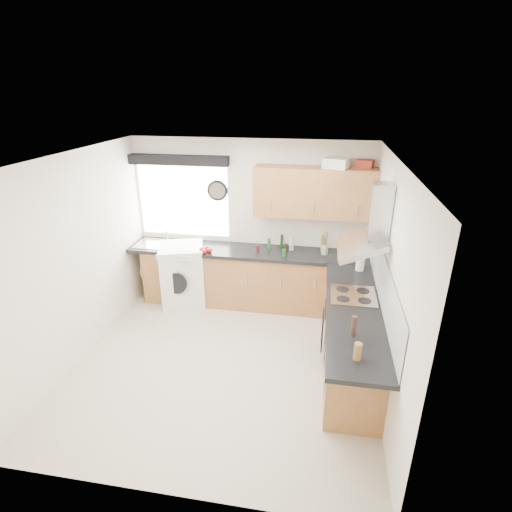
% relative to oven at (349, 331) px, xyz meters
% --- Properties ---
extents(ground_plane, '(3.60, 3.60, 0.00)m').
position_rel_oven_xyz_m(ground_plane, '(-1.50, -0.30, -0.42)').
color(ground_plane, beige).
extents(ceiling, '(3.60, 3.60, 0.02)m').
position_rel_oven_xyz_m(ceiling, '(-1.50, -0.30, 2.08)').
color(ceiling, white).
rests_on(ceiling, wall_back).
extents(wall_back, '(3.60, 0.02, 2.50)m').
position_rel_oven_xyz_m(wall_back, '(-1.50, 1.50, 0.82)').
color(wall_back, silver).
rests_on(wall_back, ground_plane).
extents(wall_front, '(3.60, 0.02, 2.50)m').
position_rel_oven_xyz_m(wall_front, '(-1.50, -2.10, 0.82)').
color(wall_front, silver).
rests_on(wall_front, ground_plane).
extents(wall_left, '(0.02, 3.60, 2.50)m').
position_rel_oven_xyz_m(wall_left, '(-3.30, -0.30, 0.82)').
color(wall_left, silver).
rests_on(wall_left, ground_plane).
extents(wall_right, '(0.02, 3.60, 2.50)m').
position_rel_oven_xyz_m(wall_right, '(0.30, -0.30, 0.82)').
color(wall_right, silver).
rests_on(wall_right, ground_plane).
extents(window, '(1.40, 0.02, 1.10)m').
position_rel_oven_xyz_m(window, '(-2.55, 1.49, 1.12)').
color(window, white).
rests_on(window, wall_back).
extents(window_blind, '(1.50, 0.18, 0.14)m').
position_rel_oven_xyz_m(window_blind, '(-2.55, 1.40, 1.76)').
color(window_blind, black).
rests_on(window_blind, wall_back).
extents(splashback, '(0.01, 3.00, 0.54)m').
position_rel_oven_xyz_m(splashback, '(0.29, 0.00, 0.75)').
color(splashback, white).
rests_on(splashback, wall_right).
extents(base_cab_back, '(3.00, 0.58, 0.86)m').
position_rel_oven_xyz_m(base_cab_back, '(-1.60, 1.21, 0.01)').
color(base_cab_back, brown).
rests_on(base_cab_back, ground_plane).
extents(base_cab_corner, '(0.60, 0.60, 0.86)m').
position_rel_oven_xyz_m(base_cab_corner, '(0.00, 1.20, 0.01)').
color(base_cab_corner, brown).
rests_on(base_cab_corner, ground_plane).
extents(base_cab_right, '(0.58, 2.10, 0.86)m').
position_rel_oven_xyz_m(base_cab_right, '(0.01, -0.15, 0.01)').
color(base_cab_right, brown).
rests_on(base_cab_right, ground_plane).
extents(worktop_back, '(3.60, 0.62, 0.05)m').
position_rel_oven_xyz_m(worktop_back, '(-1.50, 1.20, 0.46)').
color(worktop_back, black).
rests_on(worktop_back, base_cab_back).
extents(worktop_right, '(0.62, 2.42, 0.05)m').
position_rel_oven_xyz_m(worktop_right, '(0.00, -0.30, 0.46)').
color(worktop_right, black).
rests_on(worktop_right, base_cab_right).
extents(sink, '(0.84, 0.46, 0.10)m').
position_rel_oven_xyz_m(sink, '(-2.83, 1.20, 0.52)').
color(sink, '#ABAEAF').
rests_on(sink, worktop_back).
extents(oven, '(0.56, 0.58, 0.85)m').
position_rel_oven_xyz_m(oven, '(0.00, 0.00, 0.00)').
color(oven, black).
rests_on(oven, ground_plane).
extents(hob_plate, '(0.52, 0.52, 0.01)m').
position_rel_oven_xyz_m(hob_plate, '(0.00, 0.00, 0.49)').
color(hob_plate, '#ABAEAF').
rests_on(hob_plate, worktop_right).
extents(extractor_hood, '(0.52, 0.78, 0.66)m').
position_rel_oven_xyz_m(extractor_hood, '(0.10, -0.00, 1.34)').
color(extractor_hood, '#ABAEAF').
rests_on(extractor_hood, wall_right).
extents(upper_cabinets, '(1.70, 0.35, 0.70)m').
position_rel_oven_xyz_m(upper_cabinets, '(-0.55, 1.32, 1.38)').
color(upper_cabinets, brown).
rests_on(upper_cabinets, wall_back).
extents(washing_machine, '(0.80, 0.78, 0.95)m').
position_rel_oven_xyz_m(washing_machine, '(-2.50, 1.10, 0.05)').
color(washing_machine, white).
rests_on(washing_machine, ground_plane).
extents(wall_clock, '(0.31, 0.04, 0.31)m').
position_rel_oven_xyz_m(wall_clock, '(-2.00, 1.46, 1.30)').
color(wall_clock, black).
rests_on(wall_clock, wall_back).
extents(casserole, '(0.38, 0.32, 0.14)m').
position_rel_oven_xyz_m(casserole, '(-0.28, 1.30, 1.79)').
color(casserole, white).
rests_on(casserole, upper_cabinets).
extents(storage_box, '(0.28, 0.26, 0.11)m').
position_rel_oven_xyz_m(storage_box, '(0.10, 1.42, 1.78)').
color(storage_box, '#A33322').
rests_on(storage_box, upper_cabinets).
extents(utensil_pot, '(0.10, 0.10, 0.14)m').
position_rel_oven_xyz_m(utensil_pot, '(-0.35, 1.24, 0.55)').
color(utensil_pot, gray).
rests_on(utensil_pot, worktop_back).
extents(kitchen_roll, '(0.14, 0.14, 0.24)m').
position_rel_oven_xyz_m(kitchen_roll, '(0.12, 0.75, 0.60)').
color(kitchen_roll, white).
rests_on(kitchen_roll, worktop_right).
extents(tomato_cluster, '(0.17, 0.17, 0.08)m').
position_rel_oven_xyz_m(tomato_cluster, '(-2.08, 1.00, 0.52)').
color(tomato_cluster, '#B5140C').
rests_on(tomato_cluster, worktop_back).
extents(jar_0, '(0.04, 0.04, 0.14)m').
position_rel_oven_xyz_m(jar_0, '(-0.99, 1.34, 0.55)').
color(jar_0, '#143312').
rests_on(jar_0, worktop_back).
extents(jar_1, '(0.05, 0.05, 0.21)m').
position_rel_oven_xyz_m(jar_1, '(-0.99, 1.38, 0.59)').
color(jar_1, black).
rests_on(jar_1, worktop_back).
extents(jar_2, '(0.07, 0.07, 0.20)m').
position_rel_oven_xyz_m(jar_2, '(-0.84, 1.30, 0.58)').
color(jar_2, '#B4A89A').
rests_on(jar_2, worktop_back).
extents(jar_3, '(0.04, 0.04, 0.24)m').
position_rel_oven_xyz_m(jar_3, '(-0.39, 1.36, 0.60)').
color(jar_3, olive).
rests_on(jar_3, worktop_back).
extents(jar_4, '(0.05, 0.05, 0.11)m').
position_rel_oven_xyz_m(jar_4, '(-1.33, 1.16, 0.54)').
color(jar_4, '#3D161B').
rests_on(jar_4, worktop_back).
extents(jar_5, '(0.06, 0.06, 0.13)m').
position_rel_oven_xyz_m(jar_5, '(-0.92, 1.20, 0.55)').
color(jar_5, black).
rests_on(jar_5, worktop_back).
extents(jar_6, '(0.05, 0.05, 0.18)m').
position_rel_oven_xyz_m(jar_6, '(-1.18, 1.27, 0.57)').
color(jar_6, '#1C4F21').
rests_on(jar_6, worktop_back).
extents(jar_7, '(0.06, 0.06, 0.11)m').
position_rel_oven_xyz_m(jar_7, '(-0.92, 1.05, 0.54)').
color(jar_7, '#1A4719').
rests_on(jar_7, worktop_back).
extents(bottle_0, '(0.07, 0.07, 0.17)m').
position_rel_oven_xyz_m(bottle_0, '(-0.03, -1.20, 0.57)').
color(bottle_0, olive).
rests_on(bottle_0, worktop_right).
extents(bottle_1, '(0.05, 0.05, 0.22)m').
position_rel_oven_xyz_m(bottle_1, '(-0.05, -0.82, 0.59)').
color(bottle_1, '#38281F').
rests_on(bottle_1, worktop_right).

